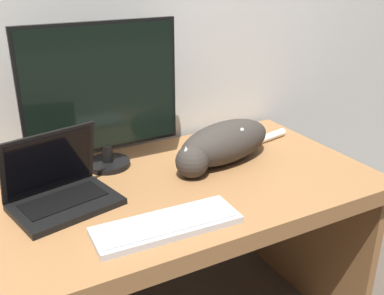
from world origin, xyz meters
TOP-DOWN VIEW (x-y plane):
  - wall_back at (0.00, 0.82)m, footprint 6.40×0.06m
  - desk at (0.00, 0.38)m, footprint 1.62×0.76m
  - monitor at (-0.04, 0.62)m, footprint 0.56×0.16m
  - laptop at (-0.26, 0.42)m, footprint 0.35×0.28m
  - external_keyboard at (-0.03, 0.14)m, footprint 0.43×0.16m
  - cat at (0.35, 0.45)m, footprint 0.60×0.25m

SIDE VIEW (x-z plane):
  - desk at x=0.00m, z-range 0.22..0.95m
  - external_keyboard at x=-0.03m, z-range 0.73..0.75m
  - laptop at x=-0.26m, z-range 0.66..0.89m
  - cat at x=0.35m, z-range 0.73..0.88m
  - monitor at x=-0.04m, z-range 0.74..1.26m
  - wall_back at x=0.00m, z-range 0.00..2.60m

